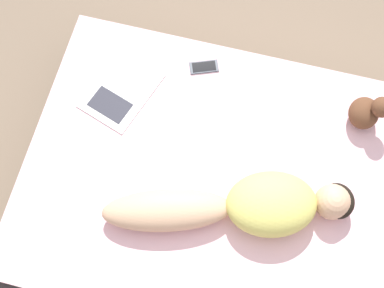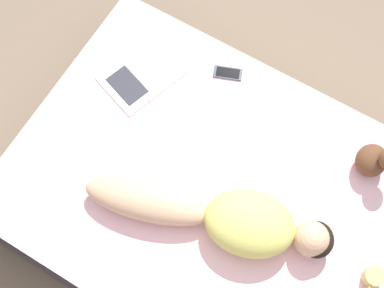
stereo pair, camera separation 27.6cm
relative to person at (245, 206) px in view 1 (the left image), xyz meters
name	(u,v)px [view 1 (the left image)]	position (x,y,z in m)	size (l,w,h in m)	color
ground_plane	(232,206)	(-0.13, -0.05, -0.60)	(12.00, 12.00, 0.00)	#7A6651
bed	(235,196)	(-0.13, -0.05, -0.35)	(1.59, 2.29, 0.51)	#383333
person	(245,206)	(0.00, 0.00, 0.00)	(0.57, 1.25, 0.21)	tan
open_magazine	(121,91)	(-0.49, -0.79, -0.09)	(0.50, 0.43, 0.01)	white
cell_phone	(204,67)	(-0.74, -0.39, -0.09)	(0.13, 0.17, 0.01)	#333842
plush_toy	(368,112)	(-0.64, 0.52, 0.01)	(0.18, 0.19, 0.24)	brown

